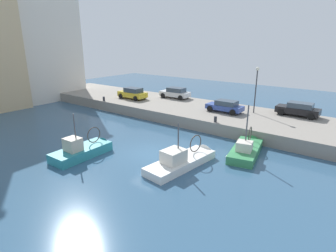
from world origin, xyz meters
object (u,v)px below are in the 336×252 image
object	(u,v)px
mooring_bollard_south	(215,119)
mooring_bollard_mid	(104,99)
fishing_boat_teal	(86,153)
parked_car_white	(175,93)
quay_streetlamp	(256,82)
fishing_boat_white	(184,163)
parked_car_blue	(225,106)
fishing_boat_green	(246,152)
parked_car_black	(298,109)
parked_car_yellow	(133,93)

from	to	relation	value
mooring_bollard_south	mooring_bollard_mid	distance (m)	16.00
fishing_boat_teal	parked_car_white	distance (m)	18.19
parked_car_white	quay_streetlamp	bearing A→B (deg)	-96.69
fishing_boat_white	parked_car_blue	distance (m)	11.90
parked_car_blue	mooring_bollard_south	distance (m)	4.19
mooring_bollard_south	quay_streetlamp	xyz separation A→B (m)	(5.65, -1.63, 2.98)
fishing_boat_green	mooring_bollard_mid	world-z (taller)	fishing_boat_green
parked_car_white	parked_car_blue	bearing A→B (deg)	-108.57
parked_car_black	fishing_boat_green	bearing A→B (deg)	171.42
fishing_boat_teal	fishing_boat_green	xyz separation A→B (m)	(8.07, -10.00, -0.03)
mooring_bollard_mid	parked_car_blue	bearing A→B (deg)	-74.91
parked_car_black	mooring_bollard_south	xyz separation A→B (m)	(-7.15, 5.72, -0.45)
quay_streetlamp	mooring_bollard_mid	bearing A→B (deg)	107.77
parked_car_blue	quay_streetlamp	world-z (taller)	quay_streetlamp
fishing_boat_teal	parked_car_blue	bearing A→B (deg)	-17.98
parked_car_yellow	parked_car_white	size ratio (longest dim) A/B	0.96
parked_car_white	mooring_bollard_mid	bearing A→B (deg)	137.90
fishing_boat_green	parked_car_white	xyz separation A→B (m)	(9.60, 13.93, 1.83)
parked_car_black	parked_car_yellow	size ratio (longest dim) A/B	1.04
fishing_boat_white	mooring_bollard_south	distance (m)	7.72
parked_car_black	parked_car_yellow	distance (m)	20.05
fishing_boat_green	mooring_bollard_south	world-z (taller)	fishing_boat_green
parked_car_blue	quay_streetlamp	xyz separation A→B (m)	(1.60, -2.61, 2.59)
parked_car_blue	mooring_bollard_mid	size ratio (longest dim) A/B	7.17
parked_car_black	mooring_bollard_mid	world-z (taller)	parked_car_black
fishing_boat_white	mooring_bollard_mid	xyz separation A→B (m)	(7.46, 17.47, 1.33)
parked_car_yellow	parked_car_white	distance (m)	5.69
fishing_boat_teal	mooring_bollard_mid	world-z (taller)	fishing_boat_teal
mooring_bollard_south	quay_streetlamp	size ratio (longest dim) A/B	0.11
parked_car_blue	fishing_boat_green	bearing A→B (deg)	-141.97
mooring_bollard_mid	quay_streetlamp	size ratio (longest dim) A/B	0.11
fishing_boat_white	fishing_boat_teal	distance (m)	7.92
fishing_boat_white	parked_car_yellow	size ratio (longest dim) A/B	1.72
fishing_boat_green	mooring_bollard_mid	size ratio (longest dim) A/B	11.06
mooring_bollard_south	parked_car_yellow	bearing A→B (deg)	77.12
fishing_boat_white	parked_car_black	world-z (taller)	fishing_boat_white
fishing_boat_green	parked_car_yellow	xyz separation A→B (m)	(5.81, 18.18, 1.85)
parked_car_blue	fishing_boat_white	bearing A→B (deg)	-168.01
fishing_boat_teal	parked_car_yellow	distance (m)	16.21
fishing_boat_teal	mooring_bollard_south	bearing A→B (deg)	-28.33
parked_car_yellow	mooring_bollard_south	bearing A→B (deg)	-102.88
fishing_boat_white	fishing_boat_teal	xyz separation A→B (m)	(-3.22, 7.23, -0.02)
mooring_bollard_mid	mooring_bollard_south	bearing A→B (deg)	-90.00
fishing_boat_teal	fishing_boat_green	bearing A→B (deg)	-51.12
fishing_boat_white	parked_car_black	xyz separation A→B (m)	(14.61, -4.25, 1.78)
quay_streetlamp	parked_car_white	bearing A→B (deg)	83.31
fishing_boat_teal	fishing_boat_green	size ratio (longest dim) A/B	0.91
fishing_boat_white	mooring_bollard_south	xyz separation A→B (m)	(7.46, 1.47, 1.33)
parked_car_black	mooring_bollard_mid	xyz separation A→B (m)	(-7.15, 21.72, -0.45)
fishing_boat_teal	quay_streetlamp	world-z (taller)	quay_streetlamp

